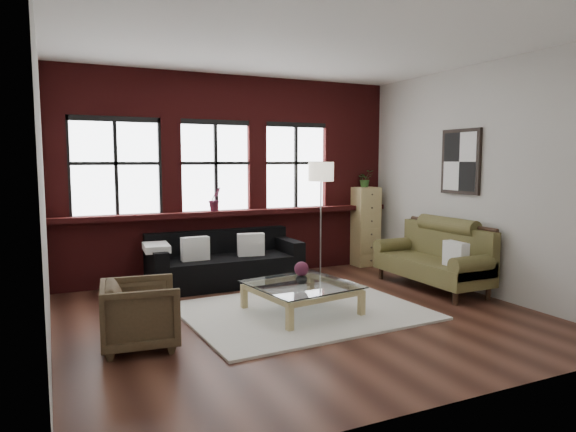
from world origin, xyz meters
name	(u,v)px	position (x,y,z in m)	size (l,w,h in m)	color
floor	(302,316)	(0.00, 0.00, 0.00)	(5.50, 5.50, 0.00)	#381C14
ceiling	(302,43)	(0.00, 0.00, 3.20)	(5.50, 5.50, 0.00)	white
wall_back	(232,177)	(0.00, 2.50, 1.60)	(5.50, 5.50, 0.00)	#BBB8AE
wall_front	(455,197)	(0.00, -2.50, 1.60)	(5.50, 5.50, 0.00)	#BBB8AE
wall_left	(43,189)	(-2.75, 0.00, 1.60)	(5.00, 5.00, 0.00)	#BBB8AE
wall_right	(477,180)	(2.75, 0.00, 1.60)	(5.00, 5.00, 0.00)	#BBB8AE
brick_backwall	(234,177)	(0.00, 2.44, 1.60)	(5.50, 0.12, 3.20)	#4F1212
sill_ledge	(236,213)	(0.00, 2.35, 1.04)	(5.50, 0.30, 0.08)	#4F1212
window_left	(116,169)	(-1.80, 2.45, 1.75)	(1.38, 0.10, 1.50)	black
window_mid	(215,168)	(-0.30, 2.45, 1.75)	(1.38, 0.10, 1.50)	black
window_right	(295,167)	(1.10, 2.45, 1.75)	(1.38, 0.10, 1.50)	black
wall_poster	(461,162)	(2.72, 0.30, 1.85)	(0.05, 0.74, 0.94)	black
shag_rug	(302,311)	(0.08, 0.13, 0.02)	(2.82, 2.21, 0.03)	beige
dark_sofa	(225,258)	(-0.34, 1.90, 0.41)	(2.26, 0.91, 0.82)	black
pillow_a	(195,249)	(-0.82, 1.80, 0.60)	(0.40, 0.14, 0.34)	silver
pillow_b	(251,245)	(0.04, 1.80, 0.60)	(0.40, 0.14, 0.34)	silver
vintage_settee	(431,255)	(2.30, 0.39, 0.50)	(0.84, 1.89, 1.01)	brown
pillow_settee	(456,254)	(2.22, -0.19, 0.61)	(0.14, 0.38, 0.34)	silver
armchair	(140,314)	(-1.93, -0.24, 0.34)	(0.73, 0.75, 0.68)	#433521
coffee_table	(301,299)	(0.04, 0.09, 0.18)	(1.15, 1.15, 0.39)	tan
vase	(301,278)	(0.04, 0.09, 0.45)	(0.14, 0.14, 0.15)	#B2B2B2
flowers	(302,269)	(0.04, 0.09, 0.56)	(0.18, 0.18, 0.18)	#571E34
drawer_chest	(364,226)	(2.38, 2.26, 0.70)	(0.43, 0.43, 1.40)	tan
potted_plant_top	(365,179)	(2.38, 2.26, 1.55)	(0.27, 0.23, 0.30)	#2D5923
floor_lamp	(321,215)	(1.22, 1.75, 1.00)	(0.40, 0.40, 1.99)	#A5A5A8
sill_plant	(215,199)	(-0.35, 2.32, 1.27)	(0.20, 0.16, 0.37)	#571E34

